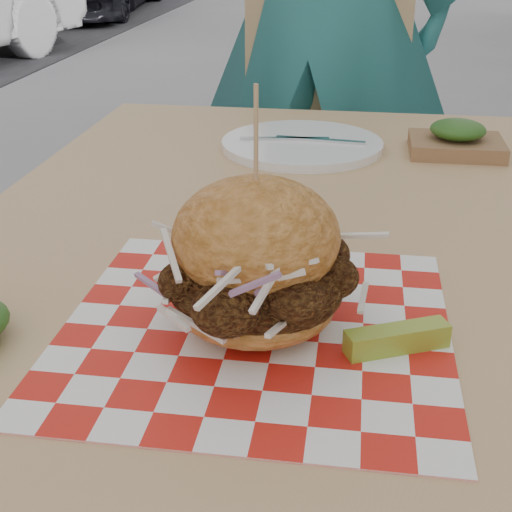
# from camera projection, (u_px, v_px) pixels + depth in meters

# --- Properties ---
(patio_table) EXTENTS (0.80, 1.20, 0.75)m
(patio_table) POSITION_uv_depth(u_px,v_px,m) (278.00, 278.00, 0.94)
(patio_table) COLOR tan
(patio_table) RESTS_ON ground
(patio_chair) EXTENTS (0.43, 0.44, 0.95)m
(patio_chair) POSITION_uv_depth(u_px,v_px,m) (322.00, 154.00, 1.83)
(patio_chair) COLOR tan
(patio_chair) RESTS_ON ground
(paper_liner) EXTENTS (0.36, 0.36, 0.00)m
(paper_liner) POSITION_uv_depth(u_px,v_px,m) (256.00, 327.00, 0.67)
(paper_liner) COLOR red
(paper_liner) RESTS_ON patio_table
(sandwich) EXTENTS (0.20, 0.20, 0.23)m
(sandwich) POSITION_uv_depth(u_px,v_px,m) (256.00, 266.00, 0.64)
(sandwich) COLOR #C77E38
(sandwich) RESTS_ON paper_liner
(pickle_spear) EXTENTS (0.10, 0.06, 0.02)m
(pickle_spear) POSITION_uv_depth(u_px,v_px,m) (397.00, 339.00, 0.63)
(pickle_spear) COLOR #8FAC31
(pickle_spear) RESTS_ON paper_liner
(place_setting) EXTENTS (0.27, 0.27, 0.02)m
(place_setting) POSITION_uv_depth(u_px,v_px,m) (302.00, 144.00, 1.19)
(place_setting) COLOR white
(place_setting) RESTS_ON patio_table
(kraft_tray) EXTENTS (0.15, 0.12, 0.06)m
(kraft_tray) POSITION_uv_depth(u_px,v_px,m) (457.00, 140.00, 1.16)
(kraft_tray) COLOR olive
(kraft_tray) RESTS_ON patio_table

